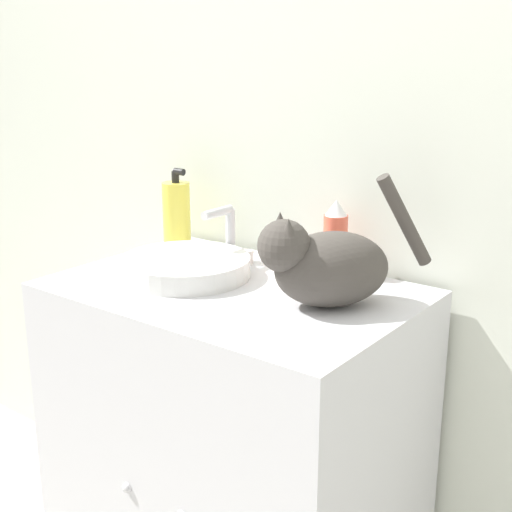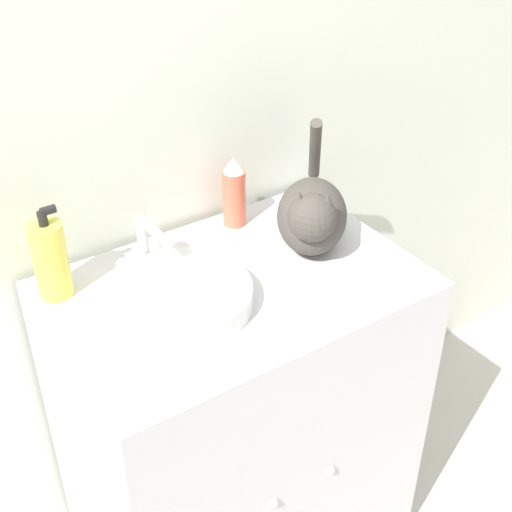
% 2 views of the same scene
% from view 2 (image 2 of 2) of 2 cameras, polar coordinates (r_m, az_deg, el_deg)
% --- Properties ---
extents(wall_back, '(6.00, 0.05, 2.50)m').
position_cam_2_polar(wall_back, '(1.63, -8.00, 13.90)').
color(wall_back, silver).
rests_on(wall_back, ground_plane).
extents(vanity_cabinet, '(0.79, 0.55, 0.88)m').
position_cam_2_polar(vanity_cabinet, '(1.85, -1.45, -13.27)').
color(vanity_cabinet, silver).
rests_on(vanity_cabinet, ground_plane).
extents(sink_basin, '(0.30, 0.30, 0.05)m').
position_cam_2_polar(sink_basin, '(1.48, -6.05, -3.26)').
color(sink_basin, white).
rests_on(sink_basin, vanity_cabinet).
extents(faucet, '(0.13, 0.11, 0.14)m').
position_cam_2_polar(faucet, '(1.57, -8.81, 0.73)').
color(faucet, silver).
rests_on(faucet, vanity_cabinet).
extents(cat, '(0.29, 0.34, 0.27)m').
position_cam_2_polar(cat, '(1.63, 4.50, 3.36)').
color(cat, '#47423D').
rests_on(cat, vanity_cabinet).
extents(soap_bottle, '(0.07, 0.07, 0.21)m').
position_cam_2_polar(soap_bottle, '(1.53, -16.12, -0.26)').
color(soap_bottle, '#EADB4C').
rests_on(soap_bottle, vanity_cabinet).
extents(spray_bottle, '(0.06, 0.06, 0.18)m').
position_cam_2_polar(spray_bottle, '(1.72, -1.77, 5.10)').
color(spray_bottle, '#EF6047').
rests_on(spray_bottle, vanity_cabinet).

